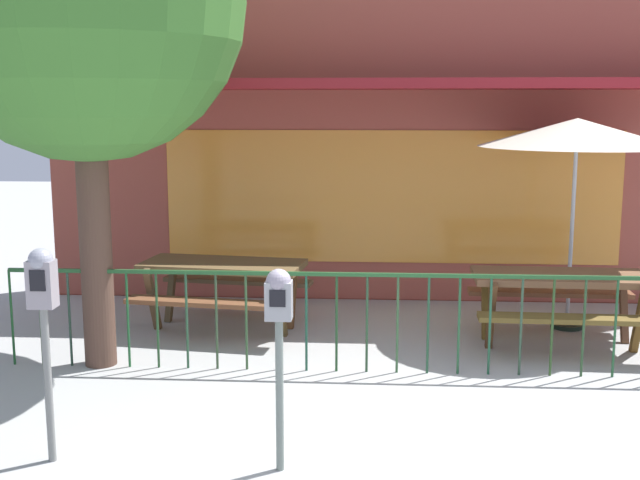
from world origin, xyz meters
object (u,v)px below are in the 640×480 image
(picnic_table_left, at_px, (223,276))
(parking_meter_near, at_px, (279,316))
(picnic_table_right, at_px, (560,289))
(street_tree, at_px, (84,1))
(patio_umbrella, at_px, (577,134))
(parking_meter_far, at_px, (43,299))

(picnic_table_left, bearing_deg, parking_meter_near, -73.39)
(picnic_table_right, height_order, street_tree, street_tree)
(picnic_table_right, bearing_deg, patio_umbrella, 69.26)
(street_tree, bearing_deg, parking_meter_far, -80.16)
(patio_umbrella, height_order, street_tree, street_tree)
(picnic_table_left, xyz_separation_m, patio_umbrella, (3.91, 0.30, 1.60))
(picnic_table_left, xyz_separation_m, street_tree, (-0.98, -1.31, 2.84))
(parking_meter_far, xyz_separation_m, street_tree, (-0.37, 2.12, 2.26))
(parking_meter_far, bearing_deg, street_tree, 99.84)
(picnic_table_left, distance_m, picnic_table_right, 3.67)
(parking_meter_near, relative_size, street_tree, 0.29)
(picnic_table_left, bearing_deg, street_tree, -126.87)
(parking_meter_far, bearing_deg, patio_umbrella, 39.51)
(picnic_table_left, distance_m, patio_umbrella, 4.23)
(patio_umbrella, bearing_deg, parking_meter_near, -127.33)
(street_tree, bearing_deg, parking_meter_near, -46.98)
(picnic_table_left, xyz_separation_m, picnic_table_right, (3.65, -0.40, 0.00))
(picnic_table_right, xyz_separation_m, street_tree, (-4.63, -0.91, 2.84))
(picnic_table_left, distance_m, parking_meter_near, 3.66)
(parking_meter_near, height_order, parking_meter_far, parking_meter_far)
(picnic_table_right, height_order, parking_meter_far, parking_meter_far)
(picnic_table_left, xyz_separation_m, parking_meter_far, (-0.61, -3.43, 0.59))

